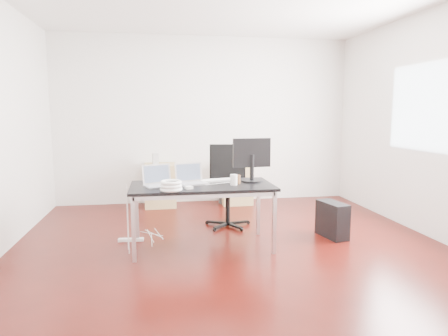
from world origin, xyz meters
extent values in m
plane|color=black|center=(0.00, 0.00, 0.00)|extent=(5.00, 5.00, 0.00)
plane|color=silver|center=(0.00, 2.50, 1.40)|extent=(5.00, 0.00, 5.00)
plane|color=silver|center=(0.00, -2.50, 1.40)|extent=(5.00, 0.00, 5.00)
plane|color=silver|center=(2.50, 0.00, 1.40)|extent=(0.00, 5.00, 5.00)
plane|color=white|center=(2.48, 0.20, 1.60)|extent=(0.00, 1.50, 1.50)
cube|color=black|center=(-0.33, 0.10, 0.71)|extent=(1.60, 0.80, 0.03)
cube|color=silver|center=(-1.08, -0.25, 0.35)|extent=(0.04, 0.04, 0.70)
cube|color=silver|center=(-1.08, 0.45, 0.35)|extent=(0.04, 0.04, 0.70)
cube|color=silver|center=(0.42, -0.25, 0.35)|extent=(0.04, 0.04, 0.70)
cube|color=silver|center=(0.42, 0.45, 0.35)|extent=(0.04, 0.04, 0.70)
cylinder|color=black|center=(0.11, 0.88, 0.23)|extent=(0.06, 0.06, 0.47)
cube|color=black|center=(0.11, 0.88, 0.50)|extent=(0.55, 0.53, 0.06)
cube|color=black|center=(0.14, 1.10, 0.81)|extent=(0.47, 0.17, 0.55)
cube|color=#A58952|center=(-0.78, 2.23, 0.35)|extent=(0.50, 0.50, 0.70)
cube|color=#A58952|center=(0.49, 2.23, 0.35)|extent=(0.50, 0.50, 0.70)
cube|color=black|center=(1.30, 0.20, 0.22)|extent=(0.29, 0.48, 0.44)
cylinder|color=black|center=(0.32, 2.25, 0.14)|extent=(0.31, 0.31, 0.28)
cube|color=white|center=(-1.16, 0.45, 0.02)|extent=(0.30, 0.08, 0.04)
cube|color=silver|center=(-0.79, 0.06, 0.74)|extent=(0.39, 0.33, 0.01)
cube|color=silver|center=(-0.83, 0.17, 0.85)|extent=(0.33, 0.16, 0.22)
cube|color=#475166|center=(-0.83, 0.16, 0.85)|extent=(0.29, 0.13, 0.18)
cube|color=silver|center=(-0.43, 0.13, 0.74)|extent=(0.38, 0.32, 0.01)
cube|color=silver|center=(-0.46, 0.24, 0.85)|extent=(0.33, 0.14, 0.22)
cube|color=#475166|center=(-0.46, 0.24, 0.85)|extent=(0.29, 0.12, 0.18)
cylinder|color=black|center=(0.27, 0.21, 0.74)|extent=(0.26, 0.26, 0.02)
cylinder|color=black|center=(0.27, 0.21, 0.90)|extent=(0.05, 0.05, 0.30)
cube|color=black|center=(0.27, 0.22, 1.07)|extent=(0.45, 0.08, 0.34)
cube|color=#475166|center=(0.27, 0.25, 1.07)|extent=(0.40, 0.03, 0.29)
cube|color=white|center=(-0.11, 0.30, 0.74)|extent=(0.46, 0.22, 0.02)
cylinder|color=white|center=(0.02, 0.02, 0.79)|extent=(0.08, 0.08, 0.12)
cylinder|color=brown|center=(0.08, 0.09, 0.78)|extent=(0.08, 0.08, 0.10)
torus|color=white|center=(-0.68, -0.20, 0.75)|extent=(0.24, 0.24, 0.04)
torus|color=white|center=(-0.68, -0.20, 0.78)|extent=(0.23, 0.23, 0.04)
torus|color=white|center=(-0.68, -0.20, 0.82)|extent=(0.22, 0.22, 0.04)
cube|color=white|center=(-0.49, -0.12, 0.74)|extent=(0.09, 0.09, 0.03)
cube|color=#9E9E9E|center=(-0.85, 2.17, 0.79)|extent=(0.10, 0.10, 0.18)
cube|color=black|center=(0.56, 2.19, 0.74)|extent=(0.30, 0.25, 0.09)
camera|label=1|loc=(-0.81, -4.32, 1.54)|focal=32.00mm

